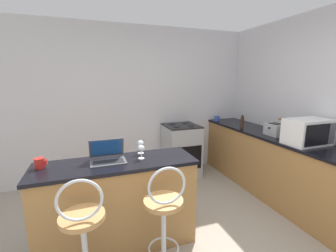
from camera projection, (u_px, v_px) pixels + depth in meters
name	position (u px, v px, depth m)	size (l,w,h in m)	color
wall_back	(131.00, 103.00, 3.90)	(12.00, 0.06, 2.60)	silver
breakfast_bar	(119.00, 204.00, 2.29)	(1.56, 0.51, 0.92)	#9E703D
counter_right	(276.00, 166.00, 3.29)	(0.62, 2.99, 0.92)	#9E703D
bar_stool_near	(84.00, 242.00, 1.72)	(0.40, 0.40, 1.05)	silver
bar_stool_far	(164.00, 224.00, 1.93)	(0.40, 0.40, 1.05)	silver
laptop	(108.00, 156.00, 2.22)	(0.34, 0.26, 0.21)	#47474C
microwave	(308.00, 132.00, 2.76)	(0.53, 0.33, 0.32)	white
toaster	(276.00, 130.00, 3.21)	(0.23, 0.25, 0.17)	#9EA3A8
stove_range	(181.00, 150.00, 4.02)	(0.58, 0.60, 0.93)	#9EA3A8
wine_glass_tall	(141.00, 149.00, 2.27)	(0.07, 0.07, 0.14)	silver
pepper_mill	(242.00, 122.00, 3.65)	(0.06, 0.06, 0.22)	#331E14
mug_blue	(217.00, 118.00, 4.33)	(0.11, 0.09, 0.09)	#2D51AD
storage_jar	(281.00, 125.00, 3.42)	(0.10, 0.10, 0.21)	silver
mug_red	(40.00, 163.00, 2.04)	(0.11, 0.09, 0.09)	red
wine_glass_short	(141.00, 144.00, 2.43)	(0.07, 0.07, 0.15)	silver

